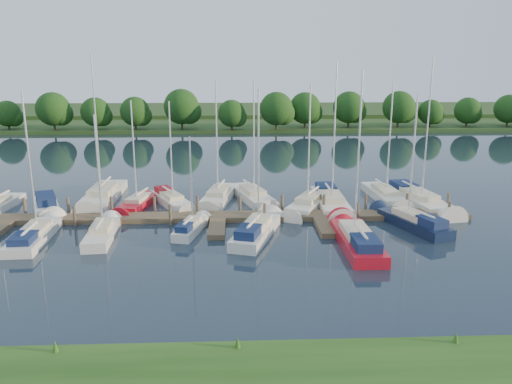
{
  "coord_description": "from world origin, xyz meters",
  "views": [
    {
      "loc": [
        1.42,
        -29.9,
        11.75
      ],
      "look_at": [
        2.99,
        8.0,
        2.2
      ],
      "focal_mm": 35.0,
      "sensor_mm": 36.0,
      "label": 1
    }
  ],
  "objects_px": {
    "motorboat": "(47,207)",
    "sailboat_s_2": "(191,228)",
    "sailboat_n_5": "(218,198)",
    "dock": "(218,219)"
  },
  "relations": [
    {
      "from": "motorboat",
      "to": "dock",
      "type": "bearing_deg",
      "value": 142.34
    },
    {
      "from": "dock",
      "to": "sailboat_n_5",
      "type": "height_order",
      "value": "sailboat_n_5"
    },
    {
      "from": "dock",
      "to": "sailboat_n_5",
      "type": "bearing_deg",
      "value": 91.48
    },
    {
      "from": "motorboat",
      "to": "sailboat_s_2",
      "type": "bearing_deg",
      "value": 130.58
    },
    {
      "from": "motorboat",
      "to": "sailboat_s_2",
      "type": "xyz_separation_m",
      "value": [
        12.54,
        -6.04,
        -0.04
      ]
    },
    {
      "from": "motorboat",
      "to": "sailboat_s_2",
      "type": "height_order",
      "value": "sailboat_s_2"
    },
    {
      "from": "sailboat_n_5",
      "to": "sailboat_s_2",
      "type": "distance_m",
      "value": 8.89
    },
    {
      "from": "motorboat",
      "to": "sailboat_s_2",
      "type": "distance_m",
      "value": 13.92
    },
    {
      "from": "motorboat",
      "to": "sailboat_n_5",
      "type": "bearing_deg",
      "value": 166.92
    },
    {
      "from": "dock",
      "to": "motorboat",
      "type": "height_order",
      "value": "motorboat"
    }
  ]
}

